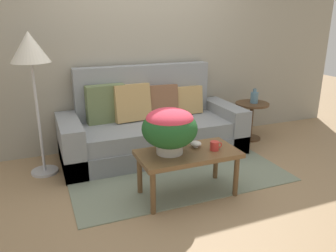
{
  "coord_description": "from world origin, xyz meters",
  "views": [
    {
      "loc": [
        -1.38,
        -3.17,
        1.68
      ],
      "look_at": [
        -0.08,
        0.04,
        0.55
      ],
      "focal_mm": 35.56,
      "sensor_mm": 36.0,
      "label": 1
    }
  ],
  "objects_px": {
    "coffee_table": "(188,157)",
    "side_table": "(252,114)",
    "couch": "(151,128)",
    "snack_bowl": "(196,144)",
    "table_vase": "(254,97)",
    "floor_lamp": "(30,55)",
    "coffee_mug": "(215,146)",
    "potted_plant": "(170,127)"
  },
  "relations": [
    {
      "from": "coffee_table",
      "to": "side_table",
      "type": "relative_size",
      "value": 1.81
    },
    {
      "from": "couch",
      "to": "snack_bowl",
      "type": "bearing_deg",
      "value": -85.06
    },
    {
      "from": "couch",
      "to": "table_vase",
      "type": "bearing_deg",
      "value": -2.24
    },
    {
      "from": "coffee_table",
      "to": "floor_lamp",
      "type": "height_order",
      "value": "floor_lamp"
    },
    {
      "from": "side_table",
      "to": "coffee_mug",
      "type": "bearing_deg",
      "value": -137.4
    },
    {
      "from": "coffee_table",
      "to": "side_table",
      "type": "xyz_separation_m",
      "value": [
        1.53,
        1.11,
        -0.03
      ]
    },
    {
      "from": "potted_plant",
      "to": "coffee_mug",
      "type": "relative_size",
      "value": 4.09
    },
    {
      "from": "floor_lamp",
      "to": "potted_plant",
      "type": "xyz_separation_m",
      "value": [
        1.12,
        -1.02,
        -0.6
      ]
    },
    {
      "from": "potted_plant",
      "to": "table_vase",
      "type": "relative_size",
      "value": 2.57
    },
    {
      "from": "couch",
      "to": "potted_plant",
      "type": "height_order",
      "value": "couch"
    },
    {
      "from": "potted_plant",
      "to": "table_vase",
      "type": "bearing_deg",
      "value": 31.69
    },
    {
      "from": "coffee_table",
      "to": "coffee_mug",
      "type": "distance_m",
      "value": 0.28
    },
    {
      "from": "potted_plant",
      "to": "snack_bowl",
      "type": "xyz_separation_m",
      "value": [
        0.3,
        0.05,
        -0.23
      ]
    },
    {
      "from": "side_table",
      "to": "potted_plant",
      "type": "distance_m",
      "value": 2.05
    },
    {
      "from": "potted_plant",
      "to": "table_vase",
      "type": "distance_m",
      "value": 2.03
    },
    {
      "from": "coffee_table",
      "to": "table_vase",
      "type": "bearing_deg",
      "value": 35.46
    },
    {
      "from": "coffee_table",
      "to": "snack_bowl",
      "type": "bearing_deg",
      "value": 34.15
    },
    {
      "from": "potted_plant",
      "to": "coffee_mug",
      "type": "height_order",
      "value": "potted_plant"
    },
    {
      "from": "floor_lamp",
      "to": "coffee_mug",
      "type": "distance_m",
      "value": 2.08
    },
    {
      "from": "potted_plant",
      "to": "side_table",
      "type": "bearing_deg",
      "value": 32.18
    },
    {
      "from": "floor_lamp",
      "to": "table_vase",
      "type": "distance_m",
      "value": 2.93
    },
    {
      "from": "snack_bowl",
      "to": "table_vase",
      "type": "distance_m",
      "value": 1.76
    },
    {
      "from": "floor_lamp",
      "to": "coffee_table",
      "type": "bearing_deg",
      "value": -39.06
    },
    {
      "from": "couch",
      "to": "floor_lamp",
      "type": "height_order",
      "value": "floor_lamp"
    },
    {
      "from": "coffee_mug",
      "to": "coffee_table",
      "type": "bearing_deg",
      "value": 167.11
    },
    {
      "from": "potted_plant",
      "to": "snack_bowl",
      "type": "distance_m",
      "value": 0.38
    },
    {
      "from": "side_table",
      "to": "coffee_mug",
      "type": "xyz_separation_m",
      "value": [
        -1.27,
        -1.17,
        0.13
      ]
    },
    {
      "from": "coffee_table",
      "to": "table_vase",
      "type": "distance_m",
      "value": 1.91
    },
    {
      "from": "snack_bowl",
      "to": "table_vase",
      "type": "bearing_deg",
      "value": 35.57
    },
    {
      "from": "floor_lamp",
      "to": "table_vase",
      "type": "xyz_separation_m",
      "value": [
        2.85,
        0.05,
        -0.7
      ]
    },
    {
      "from": "coffee_mug",
      "to": "floor_lamp",
      "type": "bearing_deg",
      "value": 144.43
    },
    {
      "from": "coffee_table",
      "to": "floor_lamp",
      "type": "bearing_deg",
      "value": 140.94
    },
    {
      "from": "coffee_mug",
      "to": "snack_bowl",
      "type": "bearing_deg",
      "value": 133.12
    },
    {
      "from": "couch",
      "to": "coffee_mug",
      "type": "xyz_separation_m",
      "value": [
        0.23,
        -1.22,
        0.17
      ]
    },
    {
      "from": "coffee_table",
      "to": "potted_plant",
      "type": "bearing_deg",
      "value": 167.71
    },
    {
      "from": "couch",
      "to": "floor_lamp",
      "type": "xyz_separation_m",
      "value": [
        -1.33,
        -0.11,
        0.98
      ]
    },
    {
      "from": "potted_plant",
      "to": "floor_lamp",
      "type": "bearing_deg",
      "value": 137.87
    },
    {
      "from": "floor_lamp",
      "to": "snack_bowl",
      "type": "relative_size",
      "value": 13.76
    },
    {
      "from": "side_table",
      "to": "potted_plant",
      "type": "xyz_separation_m",
      "value": [
        -1.71,
        -1.07,
        0.35
      ]
    },
    {
      "from": "couch",
      "to": "coffee_table",
      "type": "xyz_separation_m",
      "value": [
        -0.03,
        -1.16,
        0.06
      ]
    },
    {
      "from": "side_table",
      "to": "coffee_mug",
      "type": "distance_m",
      "value": 1.74
    },
    {
      "from": "coffee_table",
      "to": "coffee_mug",
      "type": "xyz_separation_m",
      "value": [
        0.26,
        -0.06,
        0.1
      ]
    }
  ]
}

